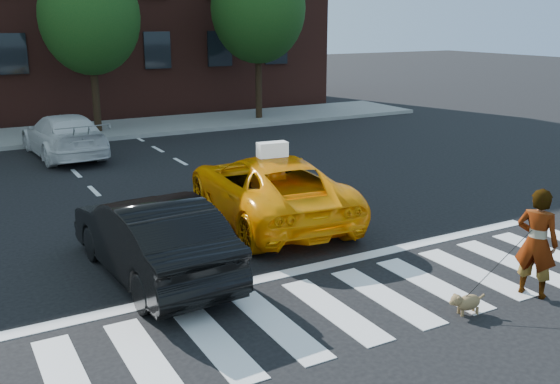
% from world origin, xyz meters
% --- Properties ---
extents(ground, '(120.00, 120.00, 0.00)m').
position_xyz_m(ground, '(0.00, 0.00, 0.00)').
color(ground, black).
rests_on(ground, ground).
extents(crosswalk, '(13.00, 2.40, 0.01)m').
position_xyz_m(crosswalk, '(0.00, 0.00, 0.01)').
color(crosswalk, silver).
rests_on(crosswalk, ground).
extents(stop_line, '(12.00, 0.30, 0.01)m').
position_xyz_m(stop_line, '(0.00, 1.60, 0.01)').
color(stop_line, silver).
rests_on(stop_line, ground).
extents(sidewalk_far, '(30.00, 4.00, 0.15)m').
position_xyz_m(sidewalk_far, '(0.00, 17.50, 0.07)').
color(sidewalk_far, slate).
rests_on(sidewalk_far, ground).
extents(tree_mid, '(3.69, 3.69, 7.10)m').
position_xyz_m(tree_mid, '(0.53, 17.00, 4.85)').
color(tree_mid, black).
rests_on(tree_mid, ground).
extents(taxi, '(3.03, 5.54, 1.47)m').
position_xyz_m(taxi, '(1.26, 4.49, 0.74)').
color(taxi, '#FF9A05').
rests_on(taxi, ground).
extents(black_sedan, '(1.80, 4.46, 1.44)m').
position_xyz_m(black_sedan, '(-2.00, 2.67, 0.72)').
color(black_sedan, black).
rests_on(black_sedan, ground).
extents(white_suv, '(2.23, 4.88, 1.38)m').
position_xyz_m(white_suv, '(-1.40, 13.57, 0.69)').
color(white_suv, silver).
rests_on(white_suv, ground).
extents(woman, '(0.66, 0.77, 1.80)m').
position_xyz_m(woman, '(3.13, -1.10, 0.90)').
color(woman, '#999999').
rests_on(woman, ground).
extents(dog, '(0.59, 0.33, 0.34)m').
position_xyz_m(dog, '(1.68, -1.09, 0.20)').
color(dog, '#98674D').
rests_on(dog, ground).
extents(taxi_sign, '(0.68, 0.35, 0.32)m').
position_xyz_m(taxi_sign, '(1.26, 4.29, 1.63)').
color(taxi_sign, white).
rests_on(taxi_sign, taxi).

